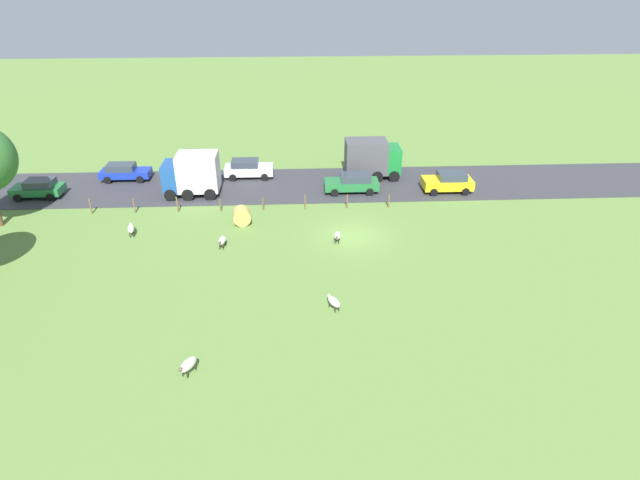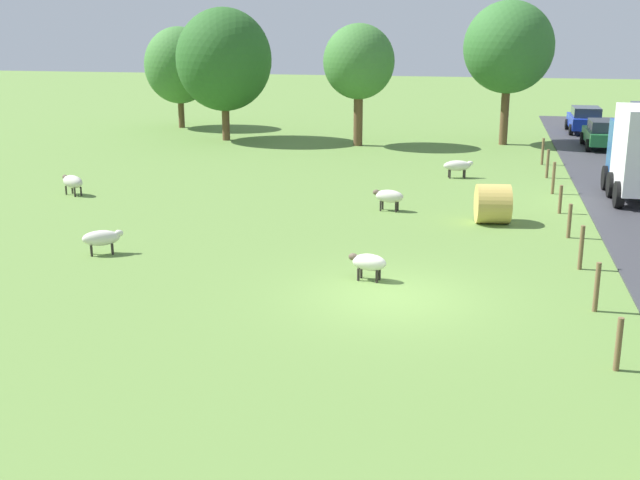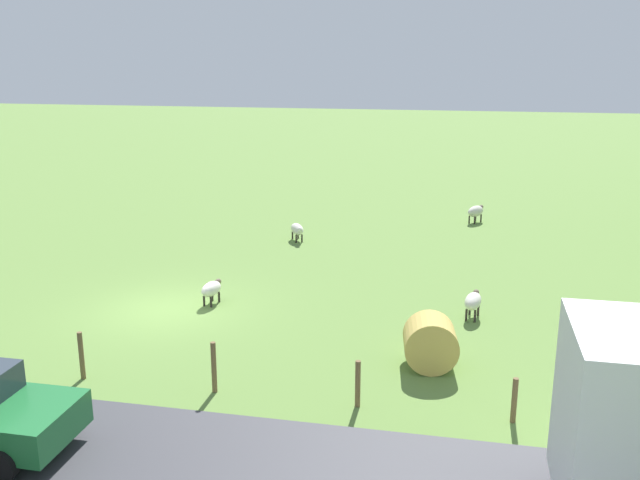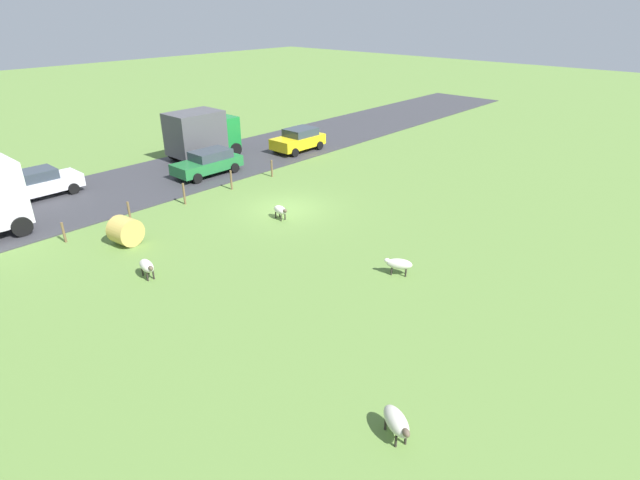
% 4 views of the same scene
% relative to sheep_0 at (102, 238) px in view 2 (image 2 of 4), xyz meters
% --- Properties ---
extents(ground_plane, '(160.00, 160.00, 0.00)m').
position_rel_sheep_0_xyz_m(ground_plane, '(8.73, -2.01, -0.49)').
color(ground_plane, olive).
extents(sheep_0, '(1.18, 0.91, 0.72)m').
position_rel_sheep_0_xyz_m(sheep_0, '(0.00, 0.00, 0.00)').
color(sheep_0, silver).
rests_on(sheep_0, ground_plane).
extents(sheep_1, '(1.06, 0.59, 0.72)m').
position_rel_sheep_0_xyz_m(sheep_1, '(7.94, -0.82, -0.00)').
color(sheep_1, silver).
rests_on(sheep_1, ground_plane).
extents(sheep_2, '(1.22, 0.97, 0.79)m').
position_rel_sheep_0_xyz_m(sheep_2, '(-4.86, 7.31, 0.04)').
color(sheep_2, beige).
rests_on(sheep_2, ground_plane).
extents(sheep_3, '(1.17, 0.63, 0.77)m').
position_rel_sheep_0_xyz_m(sheep_3, '(7.52, 7.15, 0.04)').
color(sheep_3, silver).
rests_on(sheep_3, ground_plane).
extents(sheep_4, '(1.32, 0.73, 0.76)m').
position_rel_sheep_0_xyz_m(sheep_4, '(9.70, 13.89, 0.04)').
color(sheep_4, silver).
rests_on(sheep_4, ground_plane).
extents(hay_bale_0, '(1.28, 1.46, 1.32)m').
position_rel_sheep_0_xyz_m(hay_bale_0, '(11.15, 6.09, 0.17)').
color(hay_bale_0, tan).
rests_on(hay_bale_0, ground_plane).
extents(tree_0, '(4.78, 4.78, 7.64)m').
position_rel_sheep_0_xyz_m(tree_0, '(11.78, 24.13, 4.69)').
color(tree_0, brown).
rests_on(tree_0, ground_plane).
extents(tree_1, '(4.29, 4.29, 6.23)m').
position_rel_sheep_0_xyz_m(tree_1, '(-8.10, 27.32, 3.38)').
color(tree_1, brown).
rests_on(tree_1, ground_plane).
extents(tree_2, '(5.30, 5.30, 7.30)m').
position_rel_sheep_0_xyz_m(tree_2, '(-3.62, 22.64, 3.98)').
color(tree_2, brown).
rests_on(tree_2, ground_plane).
extents(tree_3, '(3.79, 3.79, 6.45)m').
position_rel_sheep_0_xyz_m(tree_3, '(4.03, 22.16, 3.95)').
color(tree_3, brown).
rests_on(tree_3, ground_plane).
extents(fence_post_0, '(0.12, 0.12, 1.09)m').
position_rel_sheep_0_xyz_m(fence_post_0, '(13.49, -5.38, 0.06)').
color(fence_post_0, brown).
rests_on(fence_post_0, ground_plane).
extents(fence_post_1, '(0.12, 0.12, 1.19)m').
position_rel_sheep_0_xyz_m(fence_post_1, '(13.49, -2.04, 0.11)').
color(fence_post_1, brown).
rests_on(fence_post_1, ground_plane).
extents(fence_post_2, '(0.12, 0.12, 1.23)m').
position_rel_sheep_0_xyz_m(fence_post_2, '(13.49, 1.30, 0.13)').
color(fence_post_2, brown).
rests_on(fence_post_2, ground_plane).
extents(fence_post_3, '(0.12, 0.12, 1.09)m').
position_rel_sheep_0_xyz_m(fence_post_3, '(13.49, 4.64, 0.05)').
color(fence_post_3, brown).
rests_on(fence_post_3, ground_plane).
extents(fence_post_4, '(0.12, 0.12, 1.01)m').
position_rel_sheep_0_xyz_m(fence_post_4, '(13.49, 7.98, 0.01)').
color(fence_post_4, brown).
rests_on(fence_post_4, ground_plane).
extents(fence_post_5, '(0.12, 0.12, 1.27)m').
position_rel_sheep_0_xyz_m(fence_post_5, '(13.49, 11.32, 0.14)').
color(fence_post_5, brown).
rests_on(fence_post_5, ground_plane).
extents(fence_post_6, '(0.12, 0.12, 1.24)m').
position_rel_sheep_0_xyz_m(fence_post_6, '(13.49, 14.66, 0.13)').
color(fence_post_6, brown).
rests_on(fence_post_6, ground_plane).
extents(fence_post_7, '(0.12, 0.12, 1.26)m').
position_rel_sheep_0_xyz_m(fence_post_7, '(13.49, 17.99, 0.14)').
color(fence_post_7, brown).
rests_on(fence_post_7, ground_plane).
extents(car_1, '(1.98, 4.00, 1.56)m').
position_rel_sheep_0_xyz_m(car_1, '(16.63, 29.44, 0.38)').
color(car_1, '#1933B2').
rests_on(car_1, road_strip).
extents(car_2, '(2.06, 4.01, 1.50)m').
position_rel_sheep_0_xyz_m(car_2, '(16.95, 23.37, 0.35)').
color(car_2, '#237238').
rests_on(car_2, road_strip).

